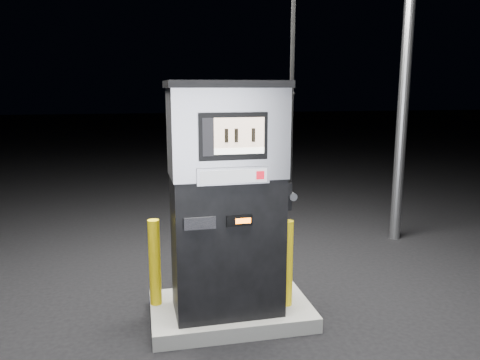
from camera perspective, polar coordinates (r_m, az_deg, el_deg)
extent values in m
plane|color=black|center=(4.99, -1.15, -16.39)|extent=(80.00, 80.00, 0.00)
cube|color=slate|center=(4.96, -1.16, -15.62)|extent=(1.60, 1.00, 0.15)
cylinder|color=gray|center=(7.41, 19.36, 10.10)|extent=(0.16, 0.16, 4.50)
cube|color=black|center=(4.56, -1.62, -7.81)|extent=(1.04, 0.61, 1.35)
cube|color=#B5B5BC|center=(4.33, -1.70, 5.81)|extent=(1.06, 0.63, 0.81)
cube|color=black|center=(4.32, -1.74, 11.60)|extent=(1.10, 0.68, 0.06)
cube|color=black|center=(4.03, -0.81, 5.33)|extent=(0.60, 0.04, 0.41)
cube|color=beige|center=(4.02, -0.08, 5.78)|extent=(0.44, 0.01, 0.26)
cube|color=white|center=(4.04, -0.08, 3.57)|extent=(0.44, 0.01, 0.05)
cube|color=#B5B5BC|center=(4.08, -0.80, 0.50)|extent=(0.65, 0.04, 0.15)
cube|color=#ACAFB5|center=(4.06, -0.74, 0.45)|extent=(0.59, 0.02, 0.11)
cube|color=red|center=(4.12, 2.49, 0.59)|extent=(0.08, 0.00, 0.08)
cube|color=black|center=(4.19, -0.07, -4.98)|extent=(0.24, 0.03, 0.10)
cube|color=#E75E0B|center=(4.18, 0.40, -5.00)|extent=(0.14, 0.01, 0.05)
cube|color=black|center=(4.13, -4.91, -5.29)|extent=(0.28, 0.03, 0.11)
cube|color=black|center=(4.58, 5.31, -1.82)|extent=(0.11, 0.20, 0.27)
cylinder|color=gray|center=(4.60, 6.08, -1.77)|extent=(0.08, 0.24, 0.08)
cylinder|color=yellow|center=(4.83, -10.35, -9.86)|extent=(0.15, 0.15, 0.88)
cylinder|color=yellow|center=(4.76, 5.74, -10.07)|extent=(0.15, 0.15, 0.88)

